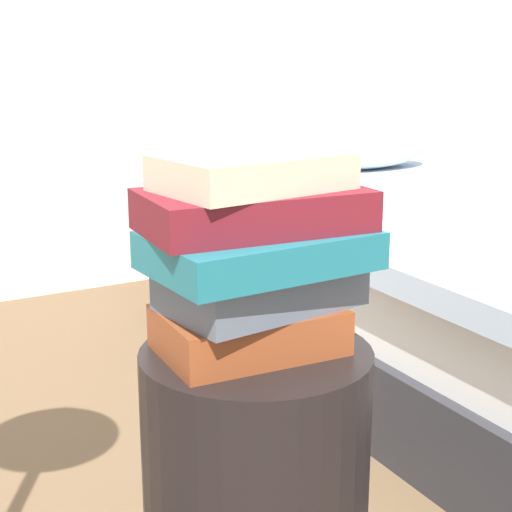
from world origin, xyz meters
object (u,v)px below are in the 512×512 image
at_px(book_slate, 261,286).
at_px(book_cream, 255,172).
at_px(book_rust, 249,329).
at_px(side_table, 256,511).
at_px(book_teal, 260,250).
at_px(book_maroon, 253,210).

height_order(book_slate, book_cream, book_cream).
height_order(book_rust, book_cream, book_cream).
bearing_deg(book_slate, side_table, -160.17).
distance_m(book_rust, book_slate, 0.06).
distance_m(book_rust, book_teal, 0.11).
distance_m(book_slate, book_teal, 0.06).
bearing_deg(book_teal, book_maroon, 96.31).
distance_m(side_table, book_cream, 0.49).
bearing_deg(book_teal, book_rust, 116.11).
relative_size(book_rust, book_slate, 0.94).
distance_m(book_rust, book_cream, 0.21).
height_order(book_maroon, book_cream, book_cream).
xyz_separation_m(book_teal, book_maroon, (-0.00, 0.01, 0.05)).
height_order(book_rust, book_maroon, book_maroon).
bearing_deg(side_table, book_rust, 139.53).
xyz_separation_m(book_rust, book_maroon, (0.01, -0.00, 0.16)).
xyz_separation_m(side_table, book_maroon, (-0.00, 0.01, 0.44)).
xyz_separation_m(book_teal, book_cream, (0.00, 0.02, 0.10)).
bearing_deg(book_cream, book_rust, -173.78).
bearing_deg(book_cream, book_slate, -38.10).
xyz_separation_m(book_slate, book_cream, (-0.01, 0.00, 0.15)).
bearing_deg(book_teal, book_slate, 54.85).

